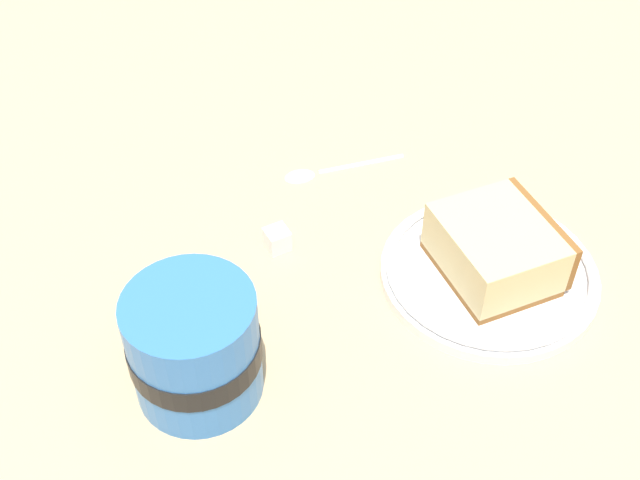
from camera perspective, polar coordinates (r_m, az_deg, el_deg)
ground_plane at (r=67.94cm, az=4.17°, el=-5.44°), size 142.10×142.10×3.37cm
small_plate at (r=69.22cm, az=11.86°, el=-2.20°), size 18.24×18.24×1.74cm
cake_slice at (r=67.48cm, az=12.37°, el=-0.59°), size 8.60×9.73×4.94cm
tea_mug at (r=58.43cm, az=-8.89°, el=-7.33°), size 9.60×11.98×9.31cm
teaspoon at (r=78.39cm, az=0.14°, el=5.02°), size 11.81×2.46×0.80cm
sugar_cube at (r=70.38cm, az=-3.04°, el=0.06°), size 2.14×2.14×1.97cm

